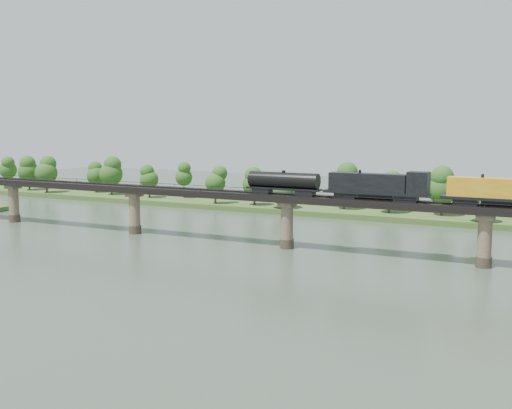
% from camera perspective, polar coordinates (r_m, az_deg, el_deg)
% --- Properties ---
extents(ground, '(400.00, 400.00, 0.00)m').
position_cam_1_polar(ground, '(111.46, -3.51, -6.64)').
color(ground, '#334233').
rests_on(ground, ground).
extents(far_bank, '(300.00, 24.00, 1.60)m').
position_cam_1_polar(far_bank, '(188.42, 9.51, -0.63)').
color(far_bank, '#365120').
rests_on(far_bank, ground).
extents(bridge, '(236.00, 30.00, 11.50)m').
position_cam_1_polar(bridge, '(136.62, 2.77, -1.65)').
color(bridge, '#473A2D').
rests_on(bridge, ground).
extents(bridge_superstructure, '(220.00, 4.90, 0.75)m').
position_cam_1_polar(bridge_superstructure, '(135.75, 2.79, 0.99)').
color(bridge_superstructure, black).
rests_on(bridge_superstructure, bridge).
extents(far_treeline, '(289.06, 17.54, 13.60)m').
position_cam_1_polar(far_treeline, '(185.79, 6.74, 1.80)').
color(far_treeline, '#382619').
rests_on(far_treeline, far_bank).
extents(freight_train, '(85.51, 3.33, 5.89)m').
position_cam_1_polar(freight_train, '(125.69, 17.52, 1.27)').
color(freight_train, black).
rests_on(freight_train, bridge).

